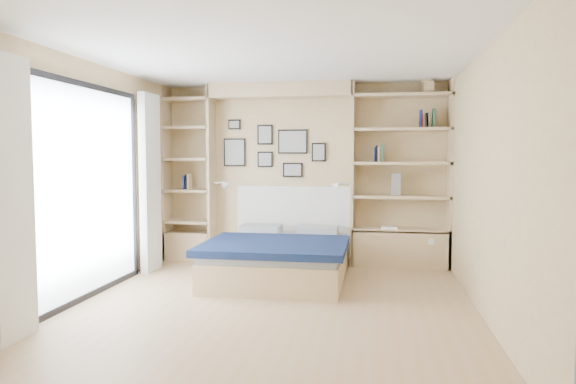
# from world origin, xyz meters

# --- Properties ---
(ground) EXTENTS (4.50, 4.50, 0.00)m
(ground) POSITION_xyz_m (0.00, 0.00, 0.00)
(ground) COLOR tan
(ground) RESTS_ON ground
(room_shell) EXTENTS (4.50, 4.50, 4.50)m
(room_shell) POSITION_xyz_m (-0.39, 1.52, 1.08)
(room_shell) COLOR #D7B788
(room_shell) RESTS_ON ground
(bed) EXTENTS (1.65, 2.11, 1.07)m
(bed) POSITION_xyz_m (-0.13, 1.15, 0.27)
(bed) COLOR tan
(bed) RESTS_ON ground
(photo_gallery) EXTENTS (1.48, 0.02, 0.82)m
(photo_gallery) POSITION_xyz_m (-0.45, 2.22, 1.60)
(photo_gallery) COLOR black
(photo_gallery) RESTS_ON ground
(reading_lamps) EXTENTS (1.92, 0.12, 0.15)m
(reading_lamps) POSITION_xyz_m (-0.30, 2.00, 1.10)
(reading_lamps) COLOR silver
(reading_lamps) RESTS_ON ground
(shelf_decor) EXTENTS (3.50, 0.23, 2.03)m
(shelf_decor) POSITION_xyz_m (1.05, 2.07, 1.68)
(shelf_decor) COLOR navy
(shelf_decor) RESTS_ON ground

